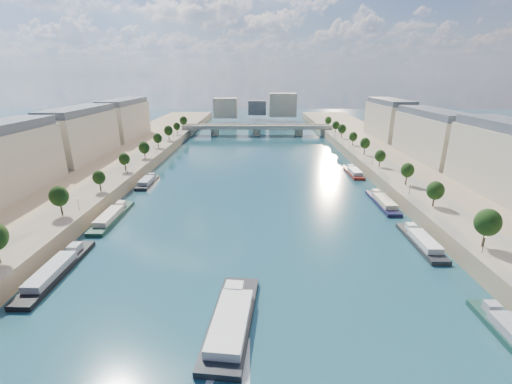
{
  "coord_description": "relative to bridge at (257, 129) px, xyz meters",
  "views": [
    {
      "loc": [
        1.16,
        -24.88,
        43.71
      ],
      "look_at": [
        0.44,
        87.97,
        5.0
      ],
      "focal_mm": 24.0,
      "sensor_mm": 36.0,
      "label": 1
    }
  ],
  "objects": [
    {
      "name": "bridge",
      "position": [
        0.0,
        0.0,
        0.0
      ],
      "size": [
        112.0,
        12.0,
        8.15
      ],
      "color": "#C1B79E",
      "rests_on": "ground"
    },
    {
      "name": "buildings_left",
      "position": [
        -85.0,
        -124.26,
        11.37
      ],
      "size": [
        16.0,
        226.0,
        23.2
      ],
      "color": "#C5B498",
      "rests_on": "ground"
    },
    {
      "name": "moored_barges_left",
      "position": [
        -45.5,
        -176.9,
        -4.24
      ],
      "size": [
        5.0,
        122.98,
        3.6
      ],
      "color": "maroon",
      "rests_on": "ground"
    },
    {
      "name": "tour_barge",
      "position": [
        -3.71,
        -209.16,
        -4.14
      ],
      "size": [
        9.95,
        26.54,
        3.65
      ],
      "rotation": [
        0.0,
        0.0,
        -0.1
      ],
      "color": "black",
      "rests_on": "ground"
    },
    {
      "name": "trees_right",
      "position": [
        55.0,
        -126.26,
        5.39
      ],
      "size": [
        4.8,
        268.8,
        8.26
      ],
      "color": "#382B1E",
      "rests_on": "ground"
    },
    {
      "name": "pave_right",
      "position": [
        57.0,
        -136.26,
        -0.03
      ],
      "size": [
        14.0,
        520.0,
        0.1
      ],
      "primitive_type": "cube",
      "color": "gray",
      "rests_on": "quay_right"
    },
    {
      "name": "quay_right",
      "position": [
        72.0,
        -136.26,
        -2.58
      ],
      "size": [
        44.0,
        520.0,
        5.0
      ],
      "primitive_type": "cube",
      "color": "#9E8460",
      "rests_on": "ground"
    },
    {
      "name": "trees_left",
      "position": [
        -55.0,
        -134.26,
        5.39
      ],
      "size": [
        4.8,
        268.8,
        8.26
      ],
      "color": "#382B1E",
      "rests_on": "ground"
    },
    {
      "name": "skyline",
      "position": [
        3.19,
        83.26,
        9.57
      ],
      "size": [
        79.0,
        42.0,
        22.0
      ],
      "color": "#C5B498",
      "rests_on": "ground"
    },
    {
      "name": "moored_barges_right",
      "position": [
        45.5,
        -177.75,
        -4.24
      ],
      "size": [
        5.0,
        160.13,
        3.6
      ],
      "color": "black",
      "rests_on": "ground"
    },
    {
      "name": "ground",
      "position": [
        0.0,
        -136.26,
        -5.08
      ],
      "size": [
        700.0,
        700.0,
        0.0
      ],
      "primitive_type": "plane",
      "color": "#0B2B32",
      "rests_on": "ground"
    },
    {
      "name": "buildings_right",
      "position": [
        85.0,
        -124.26,
        11.37
      ],
      "size": [
        16.0,
        226.0,
        23.2
      ],
      "color": "#C5B498",
      "rests_on": "ground"
    },
    {
      "name": "lamps_right",
      "position": [
        52.5,
        -131.26,
        2.7
      ],
      "size": [
        0.36,
        200.36,
        4.28
      ],
      "color": "black",
      "rests_on": "ground"
    },
    {
      "name": "pave_left",
      "position": [
        -57.0,
        -136.26,
        -0.03
      ],
      "size": [
        14.0,
        520.0,
        0.1
      ],
      "primitive_type": "cube",
      "color": "gray",
      "rests_on": "quay_left"
    },
    {
      "name": "lamps_left",
      "position": [
        -52.5,
        -146.26,
        2.7
      ],
      "size": [
        0.36,
        200.36,
        4.28
      ],
      "color": "black",
      "rests_on": "ground"
    },
    {
      "name": "quay_left",
      "position": [
        -72.0,
        -136.26,
        -2.58
      ],
      "size": [
        44.0,
        520.0,
        5.0
      ],
      "primitive_type": "cube",
      "color": "#9E8460",
      "rests_on": "ground"
    }
  ]
}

